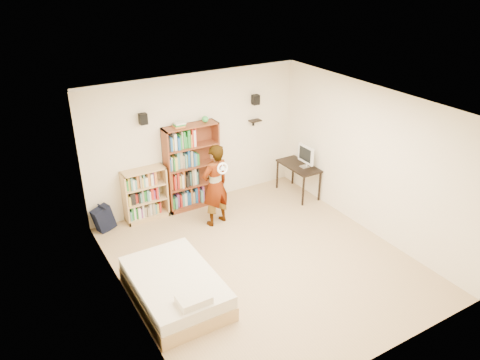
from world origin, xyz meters
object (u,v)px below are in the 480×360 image
at_px(tall_bookshelf, 192,167).
at_px(daybed, 175,285).
at_px(computer_desk, 298,180).
at_px(person, 215,185).
at_px(low_bookshelf, 145,194).

xyz_separation_m(tall_bookshelf, daybed, (-1.49, -2.48, -0.61)).
distance_m(computer_desk, person, 2.13).
xyz_separation_m(computer_desk, person, (-2.07, -0.17, 0.47)).
xyz_separation_m(low_bookshelf, daybed, (-0.48, -2.48, -0.26)).
distance_m(computer_desk, daybed, 4.06).
xyz_separation_m(tall_bookshelf, low_bookshelf, (-1.01, 0.00, -0.35)).
bearing_deg(person, daybed, 33.41).
distance_m(tall_bookshelf, computer_desk, 2.31).
relative_size(computer_desk, daybed, 0.56).
relative_size(daybed, person, 1.11).
xyz_separation_m(low_bookshelf, person, (1.08, -0.84, 0.28)).
height_order(low_bookshelf, daybed, low_bookshelf).
relative_size(low_bookshelf, computer_desk, 1.05).
bearing_deg(computer_desk, daybed, -153.54).
distance_m(tall_bookshelf, daybed, 2.96).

